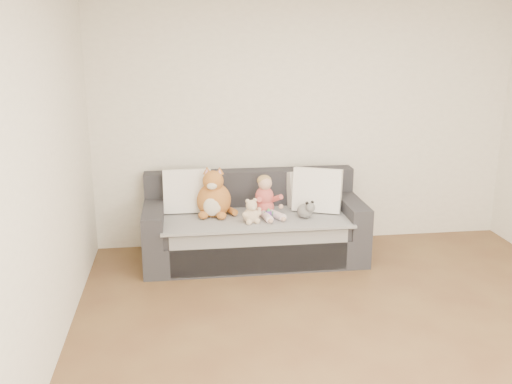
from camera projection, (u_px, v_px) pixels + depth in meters
room_shell at (368, 170)px, 4.08m from camera, size 5.00×5.00×5.00m
sofa at (254, 228)px, 5.84m from camera, size 2.20×0.94×0.85m
cushion_left at (187, 191)px, 5.79m from camera, size 0.48×0.22×0.46m
cushion_right_back at (307, 188)px, 6.00m from camera, size 0.44×0.27×0.39m
cushion_right_front at (317, 190)px, 5.81m from camera, size 0.53×0.39×0.46m
toddler at (266, 199)px, 5.69m from camera, size 0.29×0.42×0.41m
plush_cat at (214, 197)px, 5.66m from camera, size 0.41×0.36×0.52m
teddy_bear at (251, 213)px, 5.47m from camera, size 0.19×0.15×0.25m
plush_cow at (306, 210)px, 5.63m from camera, size 0.16×0.23×0.19m
sippy_cup at (269, 213)px, 5.61m from camera, size 0.10×0.06×0.11m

